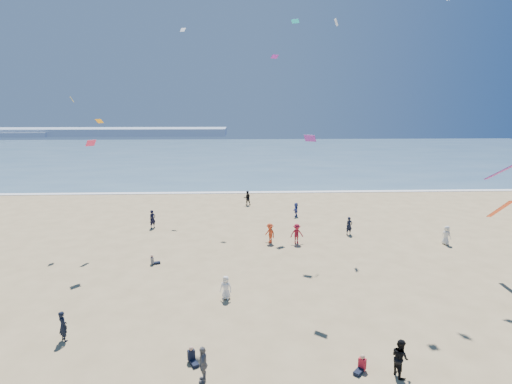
{
  "coord_description": "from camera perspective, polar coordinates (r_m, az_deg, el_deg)",
  "views": [
    {
      "loc": [
        1.15,
        -12.74,
        12.39
      ],
      "look_at": [
        2.0,
        8.0,
        7.97
      ],
      "focal_mm": 28.0,
      "sensor_mm": 36.0,
      "label": 1
    }
  ],
  "objects": [
    {
      "name": "ocean",
      "position": [
        108.45,
        -2.96,
        5.46
      ],
      "size": [
        220.0,
        100.0,
        0.06
      ],
      "primitive_type": "cube",
      "color": "#476B84",
      "rests_on": "ground"
    },
    {
      "name": "surf_line",
      "position": [
        59.06,
        -3.41,
        -0.07
      ],
      "size": [
        220.0,
        1.2,
        0.08
      ],
      "primitive_type": "cube",
      "color": "white",
      "rests_on": "ground"
    },
    {
      "name": "headland_far",
      "position": [
        193.0,
        -21.03,
        8.03
      ],
      "size": [
        110.0,
        20.0,
        3.2
      ],
      "primitive_type": "cube",
      "color": "#7A8EA8",
      "rests_on": "ground"
    },
    {
      "name": "headland_near",
      "position": [
        204.82,
        -32.21,
        7.01
      ],
      "size": [
        40.0,
        14.0,
        2.0
      ],
      "primitive_type": "cube",
      "color": "#7A8EA8",
      "rests_on": "ground"
    },
    {
      "name": "standing_flyers",
      "position": [
        33.28,
        1.27,
        -8.2
      ],
      "size": [
        38.75,
        43.31,
        1.91
      ],
      "color": "maroon",
      "rests_on": "ground"
    },
    {
      "name": "seated_group",
      "position": [
        19.96,
        -0.52,
        -24.83
      ],
      "size": [
        13.86,
        26.26,
        0.84
      ],
      "color": "silver",
      "rests_on": "ground"
    },
    {
      "name": "kites_aloft",
      "position": [
        26.94,
        15.91,
        15.61
      ],
      "size": [
        40.56,
        40.51,
        31.03
      ],
      "color": "#15BFC9",
      "rests_on": "ground"
    }
  ]
}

